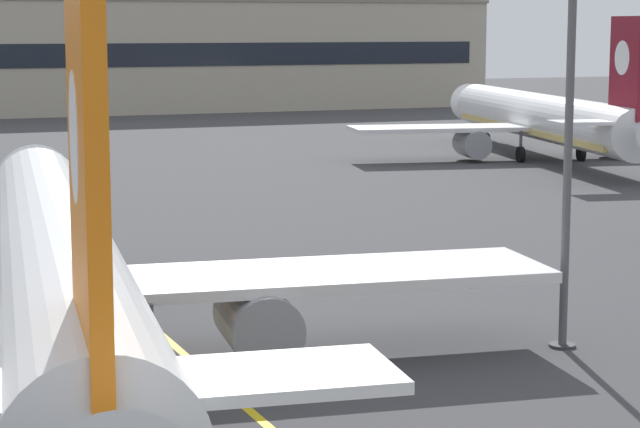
{
  "coord_description": "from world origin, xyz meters",
  "views": [
    {
      "loc": [
        -9.91,
        -23.28,
        10.76
      ],
      "look_at": [
        3.67,
        11.74,
        5.04
      ],
      "focal_mm": 69.82,
      "sensor_mm": 36.0,
      "label": 1
    }
  ],
  "objects_px": {
    "airliner_foreground": "(56,270)",
    "apron_lamp_post": "(568,155)",
    "airliner_background": "(544,119)",
    "safety_cone_by_nose_gear": "(2,276)"
  },
  "relations": [
    {
      "from": "airliner_foreground",
      "to": "apron_lamp_post",
      "type": "xyz_separation_m",
      "value": [
        16.47,
        -2.42,
        3.16
      ]
    },
    {
      "from": "airliner_foreground",
      "to": "safety_cone_by_nose_gear",
      "type": "xyz_separation_m",
      "value": [
        0.15,
        15.47,
        -3.11
      ]
    },
    {
      "from": "airliner_background",
      "to": "apron_lamp_post",
      "type": "bearing_deg",
      "value": -120.61
    },
    {
      "from": "airliner_foreground",
      "to": "apron_lamp_post",
      "type": "relative_size",
      "value": 3.33
    },
    {
      "from": "airliner_background",
      "to": "apron_lamp_post",
      "type": "relative_size",
      "value": 3.23
    },
    {
      "from": "airliner_foreground",
      "to": "apron_lamp_post",
      "type": "height_order",
      "value": "apron_lamp_post"
    },
    {
      "from": "airliner_foreground",
      "to": "apron_lamp_post",
      "type": "distance_m",
      "value": 16.94
    },
    {
      "from": "airliner_foreground",
      "to": "airliner_background",
      "type": "distance_m",
      "value": 68.02
    },
    {
      "from": "airliner_background",
      "to": "apron_lamp_post",
      "type": "distance_m",
      "value": 60.04
    },
    {
      "from": "airliner_foreground",
      "to": "airliner_background",
      "type": "relative_size",
      "value": 1.03
    }
  ]
}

